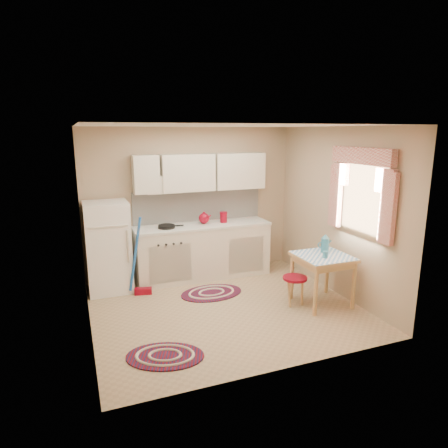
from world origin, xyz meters
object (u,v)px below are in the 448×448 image
Objects in this scene: base_cabinets at (203,252)px; fridge at (108,247)px; table at (322,280)px; stool at (294,291)px.

fridge is at bearing -178.13° from base_cabinets.
fridge reaches higher than base_cabinets.
table is at bearing -52.87° from base_cabinets.
fridge reaches higher than table.
table is (2.79, -1.60, -0.34)m from fridge.
stool is (-0.38, 0.10, -0.15)m from table.
base_cabinets is at bearing 119.26° from stool.
table is at bearing -29.91° from fridge.
base_cabinets reaches higher than stool.
fridge is 3.23m from table.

